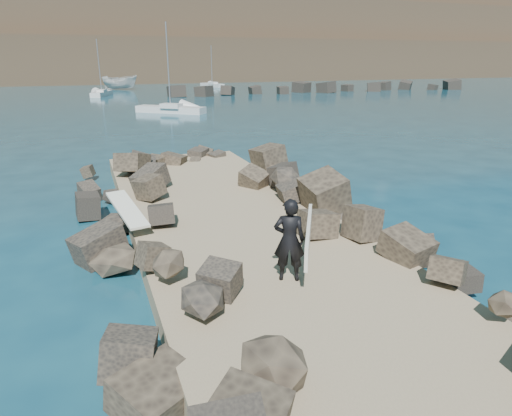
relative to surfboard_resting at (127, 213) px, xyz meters
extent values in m
plane|color=#0F384C|center=(3.06, -1.16, -1.04)|extent=(800.00, 800.00, 0.00)
cube|color=#8C7759|center=(3.06, -3.16, -0.74)|extent=(6.00, 26.00, 0.60)
cube|color=black|center=(0.16, -2.66, -0.54)|extent=(2.60, 22.00, 1.00)
cube|color=black|center=(5.96, -2.66, -0.54)|extent=(2.60, 22.00, 1.00)
cube|color=black|center=(38.06, 53.84, -0.44)|extent=(52.00, 4.00, 1.20)
cube|color=#2D4919|center=(13.06, 158.84, 14.96)|extent=(360.00, 140.00, 32.00)
cube|color=white|center=(0.00, 0.00, 0.00)|extent=(1.00, 2.26, 0.07)
imported|color=silver|center=(5.66, 72.66, 0.19)|extent=(6.76, 5.00, 2.46)
imported|color=black|center=(2.94, -4.50, 0.48)|extent=(0.79, 0.66, 1.83)
cube|color=silver|center=(3.39, -4.50, 0.53)|extent=(1.16, 2.03, 0.72)
cube|color=silver|center=(37.73, 95.36, -0.79)|extent=(2.00, 5.19, 0.80)
cylinder|color=gray|center=(37.73, 95.36, 2.35)|extent=(0.12, 0.12, 5.58)
cube|color=silver|center=(37.73, 94.76, -0.29)|extent=(1.05, 1.54, 0.44)
cube|color=silver|center=(7.33, 33.63, -0.79)|extent=(6.50, 5.81, 0.80)
cylinder|color=gray|center=(7.33, 33.63, 3.50)|extent=(0.12, 0.12, 7.88)
cube|color=silver|center=(7.33, 33.07, -0.29)|extent=(2.27, 2.17, 0.44)
cube|color=silver|center=(1.95, 58.73, -0.79)|extent=(3.49, 6.65, 0.80)
cylinder|color=gray|center=(1.95, 58.73, 3.16)|extent=(0.12, 0.12, 7.20)
cube|color=silver|center=(1.95, 57.98, -0.29)|extent=(1.59, 2.07, 0.44)
cube|color=silver|center=(22.81, 74.73, -0.79)|extent=(3.34, 6.37, 0.80)
cylinder|color=gray|center=(22.81, 74.73, 3.01)|extent=(0.12, 0.12, 6.88)
cube|color=silver|center=(22.81, 74.02, -0.29)|extent=(1.52, 1.98, 0.44)
camera|label=1|loc=(-0.85, -12.65, 4.14)|focal=32.00mm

